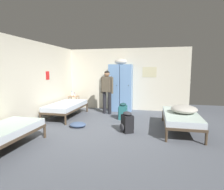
# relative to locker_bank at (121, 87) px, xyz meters

# --- Properties ---
(ground_plane) EXTENTS (9.39, 9.39, 0.00)m
(ground_plane) POSITION_rel_locker_bank_xyz_m (0.18, -2.65, -0.97)
(ground_plane) COLOR #565B66
(room_backdrop) EXTENTS (4.92, 5.93, 2.50)m
(room_backdrop) POSITION_rel_locker_bank_xyz_m (-1.14, -1.30, 0.28)
(room_backdrop) COLOR beige
(room_backdrop) RESTS_ON ground_plane
(locker_bank) EXTENTS (0.90, 0.55, 2.07)m
(locker_bank) POSITION_rel_locker_bank_xyz_m (0.00, 0.00, 0.00)
(locker_bank) COLOR #6B93C6
(locker_bank) RESTS_ON ground_plane
(shelf_unit) EXTENTS (0.38, 0.30, 0.57)m
(shelf_unit) POSITION_rel_locker_bank_xyz_m (-1.92, -0.24, -0.62)
(shelf_unit) COLOR #99704C
(shelf_unit) RESTS_ON ground_plane
(bed_left_rear) EXTENTS (0.90, 1.90, 0.49)m
(bed_left_rear) POSITION_rel_locker_bank_xyz_m (-1.67, -1.42, -0.59)
(bed_left_rear) COLOR #473828
(bed_left_rear) RESTS_ON ground_plane
(bed_right) EXTENTS (0.90, 1.90, 0.49)m
(bed_right) POSITION_rel_locker_bank_xyz_m (2.03, -2.14, -0.59)
(bed_right) COLOR #473828
(bed_right) RESTS_ON ground_plane
(bedding_heap) EXTENTS (0.68, 0.72, 0.21)m
(bedding_heap) POSITION_rel_locker_bank_xyz_m (2.10, -2.13, -0.37)
(bedding_heap) COLOR #B7B2A8
(bedding_heap) RESTS_ON bed_right
(person_traveler) EXTENTS (0.49, 0.28, 1.60)m
(person_traveler) POSITION_rel_locker_bank_xyz_m (-0.40, -0.64, -0.00)
(person_traveler) COLOR black
(person_traveler) RESTS_ON ground_plane
(water_bottle) EXTENTS (0.06, 0.06, 0.21)m
(water_bottle) POSITION_rel_locker_bank_xyz_m (-2.00, -0.22, -0.30)
(water_bottle) COLOR white
(water_bottle) RESTS_ON shelf_unit
(lotion_bottle) EXTENTS (0.05, 0.05, 0.15)m
(lotion_bottle) POSITION_rel_locker_bank_xyz_m (-1.85, -0.28, -0.33)
(lotion_bottle) COLOR beige
(lotion_bottle) RESTS_ON shelf_unit
(backpack_black) EXTENTS (0.41, 0.40, 0.55)m
(backpack_black) POSITION_rel_locker_bank_xyz_m (0.63, -2.58, -0.71)
(backpack_black) COLOR black
(backpack_black) RESTS_ON ground_plane
(backpack_teal) EXTENTS (0.34, 0.33, 0.55)m
(backpack_teal) POSITION_rel_locker_bank_xyz_m (0.32, -1.29, -0.71)
(backpack_teal) COLOR #23666B
(backpack_teal) RESTS_ON ground_plane
(clothes_pile_denim) EXTENTS (0.48, 0.41, 0.14)m
(clothes_pile_denim) POSITION_rel_locker_bank_xyz_m (-0.81, -2.45, -0.90)
(clothes_pile_denim) COLOR #42567A
(clothes_pile_denim) RESTS_ON ground_plane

